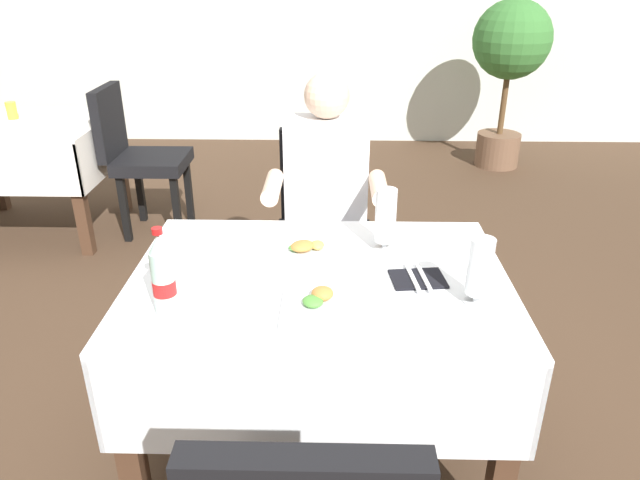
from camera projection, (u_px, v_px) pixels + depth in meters
The scene contains 14 objects.
ground_plane at pixel (311, 450), 2.22m from camera, with size 11.00×11.00×0.00m, color #473323.
main_dining_table at pixel (319, 318), 1.98m from camera, with size 1.23×0.89×0.75m.
chair_far_diner_seat at pixel (324, 225), 2.74m from camera, with size 0.44×0.50×0.97m.
seated_diner_far at pixel (326, 202), 2.58m from camera, with size 0.50×0.46×1.26m.
plate_near_camera at pixel (322, 304), 1.72m from camera, with size 0.24×0.24×0.05m.
plate_far_diner at pixel (304, 251), 2.04m from camera, with size 0.24×0.24×0.05m.
beer_glass_left at pixel (386, 219), 2.03m from camera, with size 0.07×0.07×0.23m.
beer_glass_middle at pixel (479, 271), 1.71m from camera, with size 0.07×0.07×0.21m.
cola_bottle_primary at pixel (163, 278), 1.65m from camera, with size 0.07×0.07×0.27m.
napkin_cutlery_set at pixel (418, 279), 1.88m from camera, with size 0.18×0.19×0.01m.
background_dining_table at pixel (26, 149), 3.81m from camera, with size 1.04×0.84×0.75m.
background_chair_right at pixel (138, 152), 3.80m from camera, with size 0.50×0.44×0.97m.
background_table_tumbler at pixel (12, 110), 3.78m from camera, with size 0.06×0.06×0.11m, color gold.
potted_plant_corner at pixel (510, 55), 4.91m from camera, with size 0.65×0.65×1.41m.
Camera 1 is at (0.07, -1.66, 1.67)m, focal length 32.95 mm.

